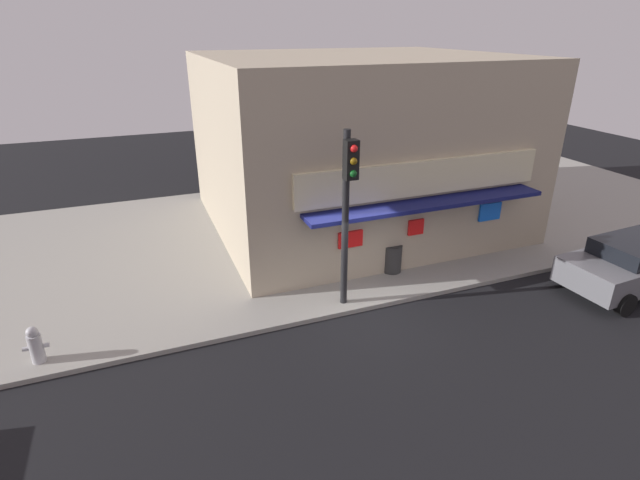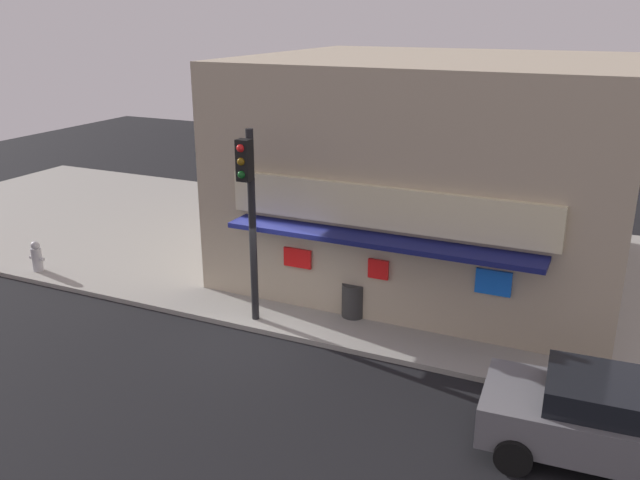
# 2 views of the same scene
# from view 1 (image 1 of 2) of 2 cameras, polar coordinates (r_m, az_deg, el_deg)

# --- Properties ---
(ground_plane) EXTENTS (53.61, 53.61, 0.00)m
(ground_plane) POSITION_cam_1_polar(r_m,az_deg,el_deg) (13.42, 5.01, -8.29)
(ground_plane) COLOR black
(sidewalk) EXTENTS (35.74, 11.57, 0.13)m
(sidewalk) POSITION_cam_1_polar(r_m,az_deg,el_deg) (18.17, -2.98, 0.90)
(sidewalk) COLOR gray
(sidewalk) RESTS_ON ground_plane
(corner_building) EXTENTS (10.38, 10.00, 6.04)m
(corner_building) POSITION_cam_1_polar(r_m,az_deg,el_deg) (18.42, 4.10, 11.28)
(corner_building) COLOR tan
(corner_building) RESTS_ON sidewalk
(traffic_light) EXTENTS (0.32, 0.58, 4.71)m
(traffic_light) POSITION_cam_1_polar(r_m,az_deg,el_deg) (12.20, 3.21, 4.86)
(traffic_light) COLOR black
(traffic_light) RESTS_ON sidewalk
(fire_hydrant) EXTENTS (0.54, 0.30, 0.90)m
(fire_hydrant) POSITION_cam_1_polar(r_m,az_deg,el_deg) (12.83, -30.11, -10.50)
(fire_hydrant) COLOR #B2B2B7
(fire_hydrant) RESTS_ON sidewalk
(trash_can) EXTENTS (0.57, 0.57, 0.86)m
(trash_can) POSITION_cam_1_polar(r_m,az_deg,el_deg) (15.15, 8.36, -2.12)
(trash_can) COLOR #2D2D2D
(trash_can) RESTS_ON sidewalk
(pedestrian) EXTENTS (0.46, 0.55, 1.81)m
(pedestrian) POSITION_cam_1_polar(r_m,az_deg,el_deg) (14.40, -1.44, -0.76)
(pedestrian) COLOR black
(pedestrian) RESTS_ON sidewalk
(parked_car_grey) EXTENTS (4.52, 2.33, 1.53)m
(parked_car_grey) POSITION_cam_1_polar(r_m,az_deg,el_deg) (16.81, 32.69, -2.25)
(parked_car_grey) COLOR slate
(parked_car_grey) RESTS_ON ground_plane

